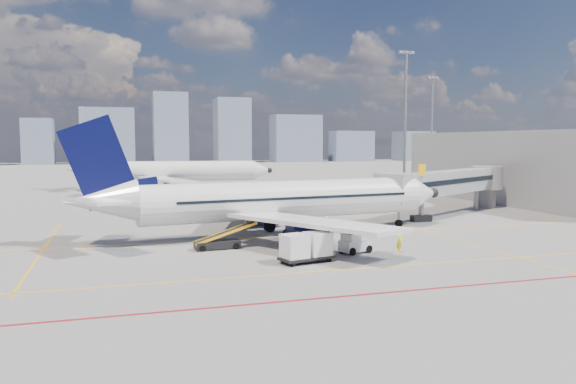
% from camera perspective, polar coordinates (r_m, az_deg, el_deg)
% --- Properties ---
extents(ground, '(420.00, 420.00, 0.00)m').
position_cam_1_polar(ground, '(43.52, 2.42, -6.22)').
color(ground, gray).
rests_on(ground, ground).
extents(apron_markings, '(90.00, 35.12, 0.01)m').
position_cam_1_polar(apron_markings, '(39.73, 3.52, -7.32)').
color(apron_markings, '#FEB60D').
rests_on(apron_markings, ground).
extents(jet_bridge, '(23.55, 15.78, 6.30)m').
position_cam_1_polar(jet_bridge, '(68.64, 16.38, 0.89)').
color(jet_bridge, '#9B9DA3').
rests_on(jet_bridge, ground).
extents(terminal_block, '(10.00, 42.00, 10.00)m').
position_cam_1_polar(terminal_block, '(85.64, 22.26, 2.36)').
color(terminal_block, '#9B9DA3').
rests_on(terminal_block, ground).
extents(floodlight_mast_ne, '(3.20, 0.61, 25.45)m').
position_cam_1_polar(floodlight_mast_ne, '(108.72, 11.82, 7.66)').
color(floodlight_mast_ne, gray).
rests_on(floodlight_mast_ne, ground).
extents(floodlight_mast_far, '(3.20, 0.61, 25.45)m').
position_cam_1_polar(floodlight_mast_far, '(152.52, 14.39, 6.85)').
color(floodlight_mast_far, gray).
rests_on(floodlight_mast_far, ground).
extents(distant_skyline, '(253.28, 13.89, 31.91)m').
position_cam_1_polar(distant_skyline, '(230.26, -16.91, 5.72)').
color(distant_skyline, slate).
rests_on(distant_skyline, ground).
extents(main_aircraft, '(36.22, 31.51, 10.74)m').
position_cam_1_polar(main_aircraft, '(50.78, -1.63, -0.91)').
color(main_aircraft, silver).
rests_on(main_aircraft, ground).
extents(second_aircraft, '(37.07, 32.17, 10.93)m').
position_cam_1_polar(second_aircraft, '(103.72, -12.06, 2.06)').
color(second_aircraft, silver).
rests_on(second_aircraft, ground).
extents(baggage_tug, '(2.67, 2.11, 1.65)m').
position_cam_1_polar(baggage_tug, '(43.64, 6.71, -5.17)').
color(baggage_tug, silver).
rests_on(baggage_tug, ground).
extents(cargo_dolly, '(4.11, 2.56, 2.09)m').
position_cam_1_polar(cargo_dolly, '(39.98, 1.85, -5.56)').
color(cargo_dolly, black).
rests_on(cargo_dolly, ground).
extents(belt_loader, '(5.20, 1.71, 2.09)m').
position_cam_1_polar(belt_loader, '(45.33, -7.04, -5.10)').
color(belt_loader, black).
rests_on(belt_loader, ground).
extents(ramp_worker, '(0.78, 0.82, 1.89)m').
position_cam_1_polar(ramp_worker, '(44.29, 11.29, -4.88)').
color(ramp_worker, yellow).
rests_on(ramp_worker, ground).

